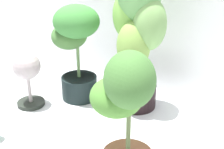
# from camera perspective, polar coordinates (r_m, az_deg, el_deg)

# --- Properties ---
(ground_plane) EXTENTS (8.00, 8.00, 0.00)m
(ground_plane) POSITION_cam_1_polar(r_m,az_deg,el_deg) (1.72, -5.12, -12.69)
(ground_plane) COLOR silver
(ground_plane) RESTS_ON ground
(potted_plant_back_center) EXTENTS (0.44, 0.37, 1.02)m
(potted_plant_back_center) POSITION_cam_1_polar(r_m,az_deg,el_deg) (1.86, 4.73, 9.52)
(potted_plant_back_center) COLOR black
(potted_plant_back_center) RESTS_ON ground
(potted_plant_front_right) EXTENTS (0.38, 0.33, 0.63)m
(potted_plant_front_right) POSITION_cam_1_polar(r_m,az_deg,el_deg) (1.30, 2.41, -7.17)
(potted_plant_front_right) COLOR #92583B
(potted_plant_front_right) RESTS_ON ground
(potted_plant_back_left) EXTENTS (0.43, 0.38, 0.65)m
(potted_plant_back_left) POSITION_cam_1_polar(r_m,az_deg,el_deg) (2.05, -6.77, 5.60)
(potted_plant_back_left) COLOR black
(potted_plant_back_left) RESTS_ON ground
(floor_fan) EXTENTS (0.24, 0.24, 0.37)m
(floor_fan) POSITION_cam_1_polar(r_m,az_deg,el_deg) (2.04, -15.27, 0.61)
(floor_fan) COLOR #222821
(floor_fan) RESTS_ON ground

